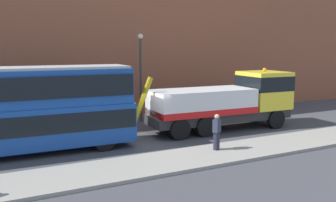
{
  "coord_description": "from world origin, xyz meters",
  "views": [
    {
      "loc": [
        -7.21,
        -17.52,
        4.95
      ],
      "look_at": [
        1.67,
        0.13,
        2.0
      ],
      "focal_mm": 38.6,
      "sensor_mm": 36.0,
      "label": 1
    }
  ],
  "objects": [
    {
      "name": "near_kerb",
      "position": [
        0.0,
        -4.2,
        0.07
      ],
      "size": [
        60.0,
        2.8,
        0.15
      ],
      "primitive_type": "cube",
      "color": "gray",
      "rests_on": "ground_plane"
    },
    {
      "name": "pedestrian_bystander",
      "position": [
        2.27,
        -3.78,
        0.99
      ],
      "size": [
        0.48,
        0.43,
        1.71
      ],
      "rotation": [
        0.0,
        0.0,
        2.1
      ],
      "color": "#232333",
      "rests_on": "near_kerb"
    },
    {
      "name": "street_lamp",
      "position": [
        1.91,
        4.62,
        3.47
      ],
      "size": [
        0.36,
        0.36,
        5.83
      ],
      "color": "#38383D",
      "rests_on": "ground_plane"
    },
    {
      "name": "ground_plane",
      "position": [
        0.0,
        0.0,
        0.0
      ],
      "size": [
        120.0,
        120.0,
        0.0
      ],
      "primitive_type": "plane",
      "color": "#424247"
    },
    {
      "name": "recovery_tow_truck",
      "position": [
        5.7,
        0.11,
        1.76
      ],
      "size": [
        10.18,
        2.92,
        3.67
      ],
      "rotation": [
        0.0,
        0.0,
        -0.03
      ],
      "color": "#2D2D2D",
      "rests_on": "ground_plane"
    },
    {
      "name": "building_facade",
      "position": [
        0.0,
        6.81,
        8.07
      ],
      "size": [
        60.0,
        1.5,
        16.0
      ],
      "color": "#935138",
      "rests_on": "ground_plane"
    },
    {
      "name": "double_decker_bus",
      "position": [
        -6.21,
        0.13,
        2.23
      ],
      "size": [
        11.11,
        2.9,
        4.06
      ],
      "rotation": [
        0.0,
        0.0,
        -0.03
      ],
      "color": "#19479E",
      "rests_on": "ground_plane"
    }
  ]
}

